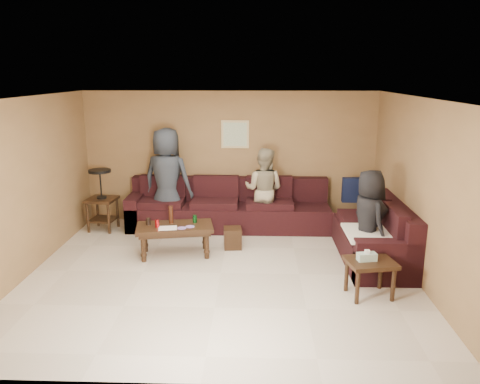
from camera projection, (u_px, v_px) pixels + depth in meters
The scene contains 10 objects.
room at pixel (220, 160), 6.37m from camera, with size 5.60×5.50×2.50m.
sectional_sofa at pixel (274, 220), 8.15m from camera, with size 4.65×2.90×0.97m.
coffee_table at pixel (175, 230), 7.36m from camera, with size 1.27×0.79×0.77m.
end_table_left at pixel (102, 199), 8.52m from camera, with size 0.55×0.55×1.13m.
side_table_right at pixel (370, 266), 5.99m from camera, with size 0.68×0.59×0.64m.
waste_bin at pixel (233, 238), 7.73m from camera, with size 0.29×0.29×0.34m, color #301D10.
wall_art at pixel (235, 134), 8.76m from camera, with size 0.52×0.04×0.52m.
person_left at pixel (167, 179), 8.52m from camera, with size 0.92×0.60×1.88m, color #282E38.
person_middle at pixel (264, 190), 8.48m from camera, with size 0.74×0.58×1.52m, color tan.
person_right at pixel (369, 220), 6.78m from camera, with size 0.73×0.47×1.49m, color black.
Camera 1 is at (0.50, -6.27, 2.82)m, focal length 35.00 mm.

